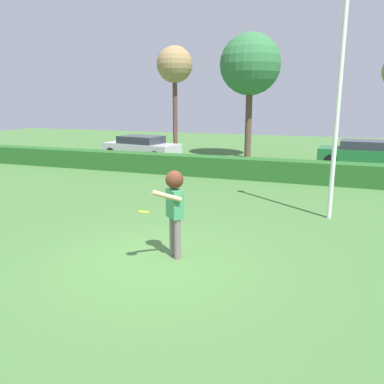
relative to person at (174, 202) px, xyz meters
The scene contains 9 objects.
ground_plane 1.26m from the person, 129.44° to the right, with size 60.00×60.00×0.00m, color #426F35.
person is the anchor object (origin of this frame).
frisbee 0.69m from the person, 126.58° to the right, with size 0.22×0.22×0.08m.
lamppost 5.47m from the person, 54.07° to the left, with size 0.24×0.24×6.39m.
hedge_row 8.75m from the person, 91.98° to the left, with size 28.41×0.90×0.83m, color #245B22.
parked_car_silver 14.11m from the person, 119.99° to the left, with size 4.43×2.39×1.25m.
parked_car_green 14.32m from the person, 72.79° to the left, with size 4.28×1.98×1.25m.
birch_tree 14.51m from the person, 112.42° to the left, with size 1.89×1.89×5.91m.
willow_tree 15.32m from the person, 96.64° to the left, with size 3.25×3.25×6.63m.
Camera 1 is at (3.24, -6.63, 3.14)m, focal length 36.88 mm.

